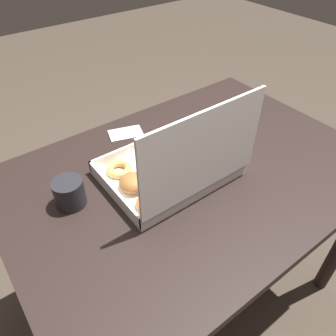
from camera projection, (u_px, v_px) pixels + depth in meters
ground_plane at (184, 290)px, 1.52m from camera, size 8.00×8.00×0.00m
dining_table at (190, 194)px, 1.10m from camera, size 1.16×0.81×0.73m
donut_box at (176, 165)px, 0.98m from camera, size 0.39×0.30×0.30m
coffee_mug at (69, 192)px, 0.90m from camera, size 0.09×0.09×0.08m
paper_napkin at (126, 134)px, 1.19m from camera, size 0.14×0.11×0.01m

